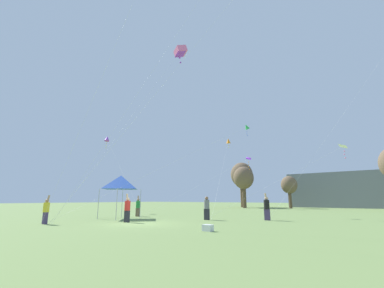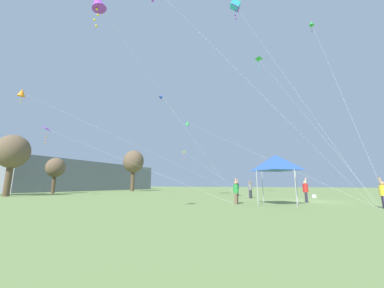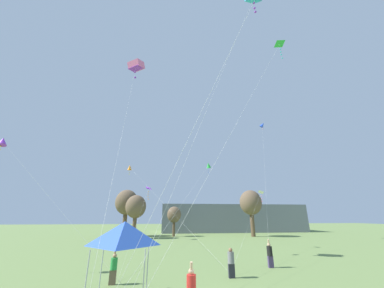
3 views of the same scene
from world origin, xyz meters
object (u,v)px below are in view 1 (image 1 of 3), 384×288
(person_green_shirt, at_px, (138,206))
(kite_purple_delta_5, at_px, (248,159))
(person_red_shirt, at_px, (127,208))
(kite_pink_box_9, at_px, (180,51))
(festival_tent, at_px, (121,182))
(person_grey_shirt, at_px, (207,207))
(person_yellow_shirt, at_px, (46,210))
(person_black_shirt, at_px, (267,207))
(cooler_box, at_px, (208,228))
(kite_purple_diamond_6, at_px, (107,139))
(kite_green_diamond_0, at_px, (246,127))
(kite_orange_diamond_7, at_px, (228,141))
(kite_white_delta_2, at_px, (343,147))

(person_green_shirt, height_order, kite_purple_delta_5, kite_purple_delta_5)
(person_green_shirt, bearing_deg, person_red_shirt, 53.11)
(person_red_shirt, xyz_separation_m, kite_pink_box_9, (-5.45, 12.35, 20.79))
(festival_tent, height_order, kite_purple_delta_5, kite_purple_delta_5)
(person_grey_shirt, height_order, person_yellow_shirt, person_yellow_shirt)
(festival_tent, xyz_separation_m, person_black_shirt, (10.70, 5.88, -2.04))
(cooler_box, bearing_deg, kite_purple_diamond_6, 158.33)
(person_black_shirt, xyz_separation_m, kite_pink_box_9, (-12.85, 4.61, 20.75))
(person_black_shirt, distance_m, person_red_shirt, 10.70)
(person_green_shirt, relative_size, kite_purple_diamond_6, 0.17)
(kite_green_diamond_0, xyz_separation_m, kite_purple_delta_5, (-7.78, 17.33, -0.70))
(person_black_shirt, height_order, person_yellow_shirt, person_black_shirt)
(festival_tent, height_order, person_black_shirt, festival_tent)
(kite_orange_diamond_7, bearing_deg, festival_tent, -80.64)
(person_black_shirt, distance_m, kite_purple_delta_5, 26.50)
(person_red_shirt, height_order, kite_white_delta_2, kite_white_delta_2)
(kite_green_diamond_0, xyz_separation_m, kite_pink_box_9, (-9.03, -0.61, 12.37))
(kite_white_delta_2, xyz_separation_m, kite_purple_delta_5, (-16.20, 12.15, 1.72))
(cooler_box, height_order, kite_purple_delta_5, kite_purple_delta_5)
(kite_purple_delta_5, bearing_deg, person_black_shirt, -62.77)
(kite_green_diamond_0, bearing_deg, kite_purple_diamond_6, -164.87)
(kite_purple_delta_5, relative_size, kite_purple_diamond_6, 2.23)
(person_green_shirt, bearing_deg, kite_purple_diamond_6, -95.80)
(person_grey_shirt, bearing_deg, kite_orange_diamond_7, 44.46)
(person_red_shirt, bearing_deg, kite_orange_diamond_7, -144.28)
(kite_purple_diamond_6, bearing_deg, person_black_shirt, -0.65)
(person_red_shirt, xyz_separation_m, person_green_shirt, (-4.22, 4.72, -0.03))
(person_yellow_shirt, bearing_deg, kite_green_diamond_0, -20.51)
(person_yellow_shirt, relative_size, kite_pink_box_9, 0.08)
(cooler_box, xyz_separation_m, person_green_shirt, (-11.73, 5.60, 0.78))
(person_yellow_shirt, distance_m, kite_pink_box_9, 26.69)
(person_grey_shirt, xyz_separation_m, person_red_shirt, (-3.38, -5.24, -0.02))
(kite_green_diamond_0, distance_m, kite_white_delta_2, 10.17)
(kite_orange_diamond_7, bearing_deg, person_yellow_shirt, -82.13)
(person_green_shirt, bearing_deg, kite_white_delta_2, 140.99)
(kite_green_diamond_0, distance_m, kite_purple_diamond_6, 19.03)
(festival_tent, bearing_deg, cooler_box, -14.16)
(person_red_shirt, relative_size, kite_orange_diamond_7, 0.08)
(cooler_box, relative_size, kite_orange_diamond_7, 0.02)
(kite_orange_diamond_7, bearing_deg, person_grey_shirt, -65.34)
(person_black_shirt, distance_m, kite_white_delta_2, 12.84)
(festival_tent, bearing_deg, kite_green_diamond_0, 58.19)
(cooler_box, relative_size, kite_green_diamond_0, 0.03)
(person_red_shirt, bearing_deg, festival_tent, -98.39)
(person_grey_shirt, bearing_deg, kite_purple_delta_5, 36.66)
(cooler_box, xyz_separation_m, person_yellow_shirt, (-10.75, -3.28, 0.75))
(kite_white_delta_2, relative_size, kite_purple_diamond_6, 1.16)
(person_black_shirt, relative_size, person_green_shirt, 1.08)
(cooler_box, bearing_deg, person_black_shirt, 90.83)
(kite_white_delta_2, bearing_deg, kite_green_diamond_0, -148.35)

